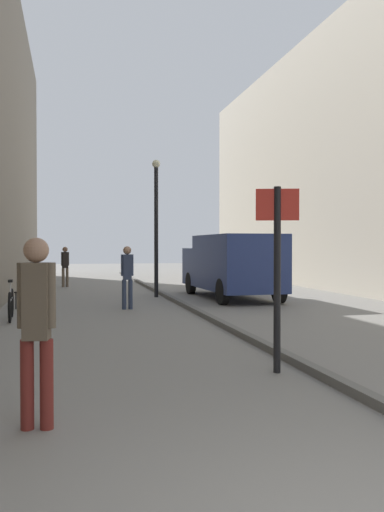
{
  "coord_description": "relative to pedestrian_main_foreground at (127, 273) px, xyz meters",
  "views": [
    {
      "loc": [
        -1.72,
        -2.26,
        1.77
      ],
      "look_at": [
        1.18,
        10.1,
        1.54
      ],
      "focal_mm": 37.15,
      "sensor_mm": 36.0,
      "label": 1
    }
  ],
  "objects": [
    {
      "name": "cafe_chair_by_doorway",
      "position": [
        -2.73,
        0.84,
        -0.48
      ],
      "size": [
        0.62,
        0.62,
        0.94
      ],
      "rotation": [
        0.0,
        0.0,
        2.42
      ],
      "color": "black",
      "rests_on": "ground_plane"
    },
    {
      "name": "kerb_strip",
      "position": [
        1.69,
        -0.57,
        -0.96
      ],
      "size": [
        0.16,
        40.0,
        0.12
      ],
      "primitive_type": "cube",
      "color": "#615F5B",
      "rests_on": "ground_plane"
    },
    {
      "name": "pedestrian_far_crossing",
      "position": [
        -1.74,
        8.79,
        -0.01
      ],
      "size": [
        0.34,
        0.25,
        1.75
      ],
      "rotation": [
        0.0,
        0.0,
        0.29
      ],
      "color": "brown",
      "rests_on": "ground_plane"
    },
    {
      "name": "pedestrian_mid_block",
      "position": [
        -1.91,
        -9.54,
        0.05
      ],
      "size": [
        0.37,
        0.24,
        1.85
      ],
      "rotation": [
        0.0,
        0.0,
        2.98
      ],
      "color": "maroon",
      "rests_on": "ground_plane"
    },
    {
      "name": "delivery_van",
      "position": [
        3.79,
        2.37,
        0.15
      ],
      "size": [
        2.18,
        5.51,
        2.14
      ],
      "rotation": [
        0.0,
        0.0,
        0.03
      ],
      "color": "navy",
      "rests_on": "ground_plane"
    },
    {
      "name": "lamp_post",
      "position": [
        1.37,
        3.31,
        1.7
      ],
      "size": [
        0.28,
        0.28,
        4.76
      ],
      "color": "black",
      "rests_on": "ground_plane"
    },
    {
      "name": "bicycle_leaning",
      "position": [
        -2.95,
        -1.54,
        -0.64
      ],
      "size": [
        0.16,
        1.77,
        0.98
      ],
      "rotation": [
        0.0,
        0.0,
        0.06
      ],
      "color": "black",
      "rests_on": "ground_plane"
    },
    {
      "name": "cafe_chair_near_window",
      "position": [
        -2.56,
        2.09,
        -0.48
      ],
      "size": [
        0.6,
        0.6,
        0.94
      ],
      "rotation": [
        0.0,
        0.0,
        1.05
      ],
      "color": "#B7B2A8",
      "rests_on": "ground_plane"
    },
    {
      "name": "ground_plane",
      "position": [
        0.11,
        -0.57,
        -1.02
      ],
      "size": [
        80.0,
        80.0,
        0.0
      ],
      "primitive_type": "plane",
      "color": "gray"
    },
    {
      "name": "pedestrian_main_foreground",
      "position": [
        0.0,
        0.0,
        0.0
      ],
      "size": [
        0.35,
        0.23,
        1.77
      ],
      "rotation": [
        0.0,
        0.0,
        -0.0
      ],
      "color": "#2D3851",
      "rests_on": "ground_plane"
    },
    {
      "name": "street_sign_post",
      "position": [
        1.23,
        -7.93,
        0.52
      ],
      "size": [
        0.58,
        0.2,
        2.6
      ],
      "rotation": [
        0.0,
        0.0,
        2.85
      ],
      "color": "black",
      "rests_on": "ground_plane"
    }
  ]
}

